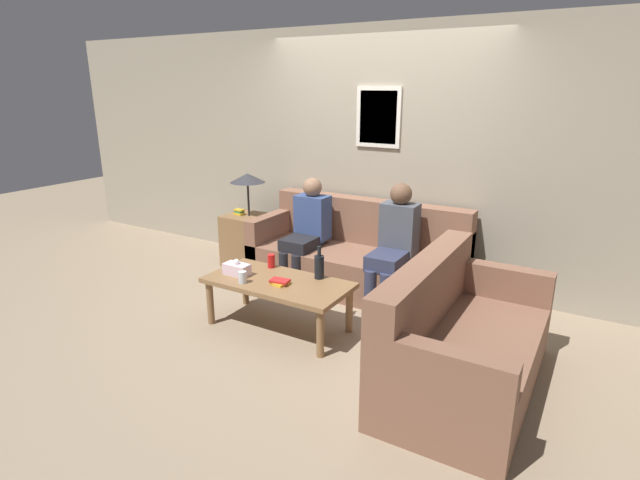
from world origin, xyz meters
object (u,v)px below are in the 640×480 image
object	(u,v)px
coffee_table	(278,287)
wine_bottle	(319,266)
person_right	(394,241)
drinking_glass	(242,277)
couch_side	(460,345)
couch_main	(358,259)
person_left	(307,228)

from	to	relation	value
coffee_table	wine_bottle	xyz separation A→B (m)	(0.27, 0.22, 0.16)
person_right	drinking_glass	bearing A→B (deg)	-124.85
couch_side	wine_bottle	size ratio (longest dim) A/B	5.67
coffee_table	person_right	bearing A→B (deg)	58.59
couch_side	person_right	xyz separation A→B (m)	(-0.95, 1.09, 0.31)
couch_main	person_left	bearing A→B (deg)	-162.69
couch_side	wine_bottle	xyz separation A→B (m)	(-1.30, 0.30, 0.24)
wine_bottle	coffee_table	bearing A→B (deg)	-140.56
drinking_glass	person_right	bearing A→B (deg)	55.15
couch_main	person_left	xyz separation A→B (m)	(-0.51, -0.16, 0.29)
coffee_table	drinking_glass	distance (m)	0.31
person_right	couch_main	bearing A→B (deg)	161.58
drinking_glass	person_right	size ratio (longest dim) A/B	0.09
coffee_table	person_left	world-z (taller)	person_left
drinking_glass	person_right	xyz separation A→B (m)	(0.84, 1.21, 0.12)
couch_side	wine_bottle	distance (m)	1.35
person_right	couch_side	bearing A→B (deg)	-48.98
wine_bottle	person_left	xyz separation A→B (m)	(-0.61, 0.78, 0.05)
wine_bottle	couch_side	bearing A→B (deg)	-12.98
couch_main	person_right	bearing A→B (deg)	-18.42
wine_bottle	drinking_glass	size ratio (longest dim) A/B	2.83
couch_main	coffee_table	xyz separation A→B (m)	(-0.17, -1.17, 0.08)
drinking_glass	person_left	world-z (taller)	person_left
drinking_glass	couch_main	bearing A→B (deg)	73.88
coffee_table	wine_bottle	bearing A→B (deg)	39.44
wine_bottle	person_right	world-z (taller)	person_right
coffee_table	wine_bottle	world-z (taller)	wine_bottle
wine_bottle	drinking_glass	xyz separation A→B (m)	(-0.49, -0.42, -0.06)
couch_main	coffee_table	world-z (taller)	couch_main
person_left	drinking_glass	bearing A→B (deg)	-84.33
couch_main	drinking_glass	size ratio (longest dim) A/B	21.45
coffee_table	person_left	size ratio (longest dim) A/B	1.12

